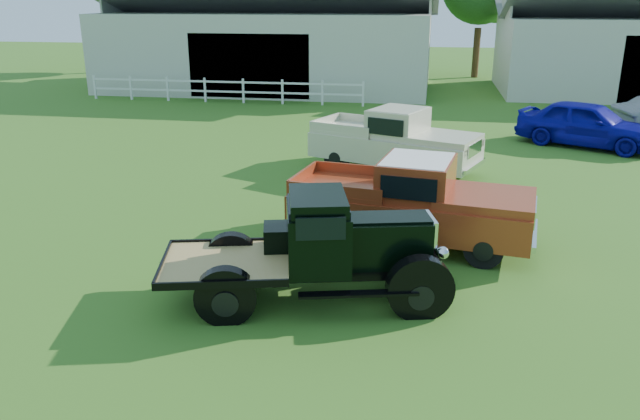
% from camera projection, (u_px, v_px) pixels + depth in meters
% --- Properties ---
extents(ground, '(120.00, 120.00, 0.00)m').
position_uv_depth(ground, '(298.00, 284.00, 11.44)').
color(ground, '#3A6B1D').
extents(shed_left, '(18.80, 10.20, 5.60)m').
position_uv_depth(shed_left, '(272.00, 38.00, 35.92)').
color(shed_left, '#A2A093').
rests_on(shed_left, ground).
extents(fence_rail, '(14.20, 0.16, 1.20)m').
position_uv_depth(fence_rail, '(224.00, 90.00, 31.20)').
color(fence_rail, white).
rests_on(fence_rail, ground).
extents(tree_c, '(5.40, 5.40, 9.00)m').
position_uv_depth(tree_c, '(480.00, 6.00, 39.93)').
color(tree_c, '#1B4613').
rests_on(tree_c, ground).
extents(vintage_flatbed, '(5.13, 3.01, 1.91)m').
position_uv_depth(vintage_flatbed, '(312.00, 248.00, 10.60)').
color(vintage_flatbed, black).
rests_on(vintage_flatbed, ground).
extents(red_pickup, '(5.40, 2.77, 1.88)m').
position_uv_depth(red_pickup, '(411.00, 201.00, 13.09)').
color(red_pickup, maroon).
rests_on(red_pickup, ground).
extents(white_pickup, '(5.48, 3.70, 1.88)m').
position_uv_depth(white_pickup, '(394.00, 141.00, 18.61)').
color(white_pickup, beige).
rests_on(white_pickup, ground).
extents(misc_car_blue, '(5.05, 3.89, 1.61)m').
position_uv_depth(misc_car_blue, '(587.00, 124.00, 21.82)').
color(misc_car_blue, '#0A0992').
rests_on(misc_car_blue, ground).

